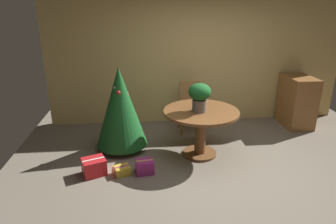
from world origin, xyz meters
TOP-DOWN VIEW (x-y plane):
  - ground_plane at (0.00, 0.00)m, footprint 6.60×6.60m
  - back_wall_panel at (0.00, 2.20)m, footprint 6.00×0.10m
  - round_dining_table at (-0.22, 0.62)m, footprint 1.20×1.20m
  - flower_vase at (-0.26, 0.58)m, footprint 0.35×0.35m
  - wooden_chair_far at (-0.22, 1.68)m, footprint 0.43×0.41m
  - holiday_tree at (-1.50, 0.95)m, footprint 0.85×0.85m
  - gift_box_red at (-1.88, 0.17)m, footprint 0.40×0.37m
  - gift_box_purple at (-1.14, 0.13)m, footprint 0.28×0.24m
  - gift_box_gold at (-1.47, 0.12)m, footprint 0.27×0.25m
  - wooden_cabinet at (1.96, 1.71)m, footprint 0.52×0.77m

SIDE VIEW (x-z plane):
  - ground_plane at x=0.00m, z-range 0.00..0.00m
  - gift_box_gold at x=-1.47m, z-range 0.00..0.13m
  - gift_box_purple at x=-1.14m, z-range 0.00..0.20m
  - gift_box_red at x=-1.88m, z-range 0.00..0.24m
  - wooden_cabinet at x=1.96m, z-range 0.00..1.01m
  - wooden_chair_far at x=-0.22m, z-range 0.06..1.01m
  - round_dining_table at x=-0.22m, z-range 0.19..0.96m
  - holiday_tree at x=-1.50m, z-range 0.05..1.47m
  - flower_vase at x=-0.26m, z-range 0.82..1.27m
  - back_wall_panel at x=0.00m, z-range 0.00..2.60m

